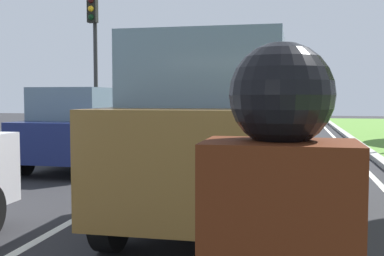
{
  "coord_description": "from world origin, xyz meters",
  "views": [
    {
      "loc": [
        2.06,
        3.41,
        1.6
      ],
      "look_at": [
        0.81,
        9.22,
        1.2
      ],
      "focal_mm": 44.49,
      "sensor_mm": 36.0,
      "label": 1
    }
  ],
  "objects_px": {
    "car_suv_ahead": "(217,130)",
    "rider_person": "(280,247)",
    "traffic_light_overhead_left": "(94,40)",
    "car_hatchback_far": "(83,129)",
    "traffic_light_far_median": "(258,60)"
  },
  "relations": [
    {
      "from": "traffic_light_overhead_left",
      "to": "car_hatchback_far",
      "type": "bearing_deg",
      "value": -68.71
    },
    {
      "from": "rider_person",
      "to": "traffic_light_overhead_left",
      "type": "bearing_deg",
      "value": 115.24
    },
    {
      "from": "car_suv_ahead",
      "to": "rider_person",
      "type": "height_order",
      "value": "car_suv_ahead"
    },
    {
      "from": "car_hatchback_far",
      "to": "traffic_light_overhead_left",
      "type": "bearing_deg",
      "value": 112.21
    },
    {
      "from": "car_hatchback_far",
      "to": "traffic_light_far_median",
      "type": "height_order",
      "value": "traffic_light_far_median"
    },
    {
      "from": "car_suv_ahead",
      "to": "rider_person",
      "type": "xyz_separation_m",
      "value": [
        0.93,
        -4.76,
        0.02
      ]
    },
    {
      "from": "car_suv_ahead",
      "to": "traffic_light_far_median",
      "type": "xyz_separation_m",
      "value": [
        -0.74,
        17.0,
        2.16
      ]
    },
    {
      "from": "car_suv_ahead",
      "to": "traffic_light_far_median",
      "type": "height_order",
      "value": "traffic_light_far_median"
    },
    {
      "from": "rider_person",
      "to": "car_hatchback_far",
      "type": "bearing_deg",
      "value": 117.87
    },
    {
      "from": "car_hatchback_far",
      "to": "rider_person",
      "type": "distance_m",
      "value": 9.64
    },
    {
      "from": "rider_person",
      "to": "car_suv_ahead",
      "type": "bearing_deg",
      "value": 100.88
    },
    {
      "from": "car_suv_ahead",
      "to": "rider_person",
      "type": "relative_size",
      "value": 3.87
    },
    {
      "from": "car_hatchback_far",
      "to": "rider_person",
      "type": "relative_size",
      "value": 3.2
    },
    {
      "from": "car_hatchback_far",
      "to": "traffic_light_overhead_left",
      "type": "relative_size",
      "value": 0.72
    },
    {
      "from": "car_hatchback_far",
      "to": "traffic_light_far_median",
      "type": "distance_m",
      "value": 13.79
    }
  ]
}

